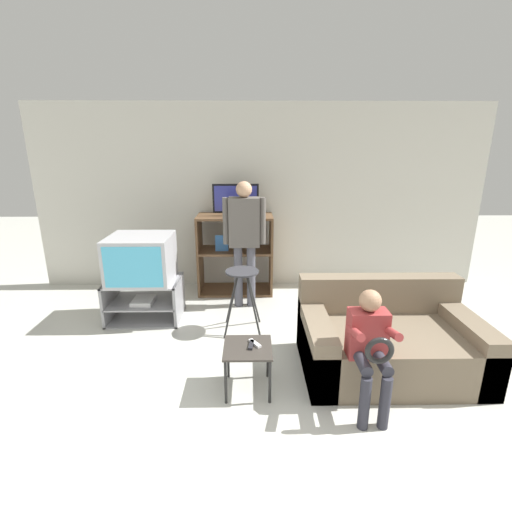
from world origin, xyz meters
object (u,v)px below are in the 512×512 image
(television_main, at_px, (141,259))
(remote_control_white, at_px, (255,343))
(folding_stool, at_px, (242,282))
(couch, at_px, (388,341))
(tv_stand, at_px, (145,300))
(television_flat, at_px, (236,201))
(person_standing_adult, at_px, (244,233))
(remote_control_black, at_px, (251,345))
(person_seated_child, at_px, (370,343))
(media_shelf, at_px, (235,253))
(snack_table, at_px, (248,353))

(television_main, xyz_separation_m, remote_control_white, (1.31, -1.35, -0.34))
(folding_stool, bearing_deg, television_main, 165.27)
(folding_stool, bearing_deg, remote_control_white, -83.07)
(television_main, xyz_separation_m, couch, (2.55, -1.08, -0.49))
(tv_stand, height_order, couch, couch)
(television_flat, relative_size, remote_control_white, 4.31)
(television_main, xyz_separation_m, person_standing_adult, (1.20, 0.36, 0.22))
(television_flat, relative_size, folding_stool, 0.86)
(remote_control_black, relative_size, person_seated_child, 0.15)
(television_main, bearing_deg, remote_control_white, -45.87)
(television_main, bearing_deg, person_seated_child, -36.93)
(tv_stand, bearing_deg, person_standing_adult, 16.41)
(tv_stand, bearing_deg, television_main, -77.40)
(media_shelf, xyz_separation_m, snack_table, (0.19, -2.26, -0.21))
(television_main, distance_m, person_seated_child, 2.74)
(folding_stool, relative_size, snack_table, 1.75)
(television_main, xyz_separation_m, television_flat, (1.08, 0.85, 0.55))
(couch, height_order, person_seated_child, person_seated_child)
(snack_table, relative_size, couch, 0.26)
(tv_stand, relative_size, television_main, 1.20)
(remote_control_black, bearing_deg, media_shelf, 103.63)
(television_flat, bearing_deg, folding_stool, -84.93)
(folding_stool, distance_m, remote_control_white, 1.06)
(television_flat, xyz_separation_m, folding_stool, (0.10, -1.16, -0.73))
(media_shelf, relative_size, person_seated_child, 1.13)
(snack_table, distance_m, person_standing_adult, 1.86)
(remote_control_white, bearing_deg, person_standing_adult, 60.38)
(television_flat, height_order, person_standing_adult, person_standing_adult)
(remote_control_white, bearing_deg, folding_stool, 63.67)
(media_shelf, distance_m, couch, 2.47)
(television_main, relative_size, remote_control_black, 4.95)
(media_shelf, relative_size, remote_control_white, 7.71)
(television_main, relative_size, snack_table, 1.73)
(folding_stool, bearing_deg, television_flat, 95.07)
(media_shelf, xyz_separation_m, remote_control_white, (0.25, -2.22, -0.14))
(media_shelf, relative_size, person_standing_adult, 0.69)
(remote_control_black, bearing_deg, person_standing_adult, 100.69)
(television_main, distance_m, media_shelf, 1.39)
(snack_table, bearing_deg, couch, 13.51)
(folding_stool, bearing_deg, person_seated_child, -53.04)
(person_standing_adult, height_order, person_seated_child, person_standing_adult)
(television_flat, bearing_deg, person_seated_child, -66.12)
(tv_stand, xyz_separation_m, television_main, (0.00, -0.01, 0.52))
(television_main, bearing_deg, remote_control_black, -47.09)
(television_main, bearing_deg, couch, -22.83)
(media_shelf, distance_m, person_standing_adult, 0.67)
(person_standing_adult, bearing_deg, person_seated_child, -63.86)
(tv_stand, bearing_deg, television_flat, 37.93)
(television_flat, bearing_deg, tv_stand, -142.07)
(folding_stool, xyz_separation_m, remote_control_black, (0.10, -1.06, -0.16))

